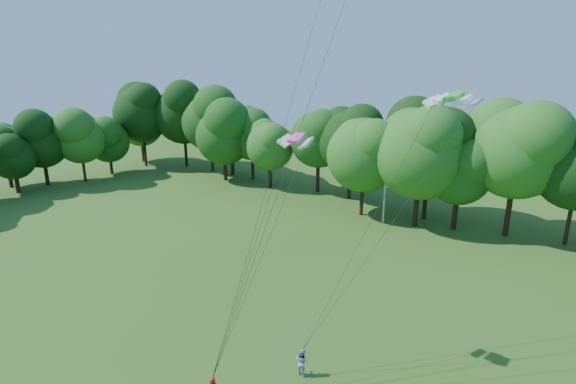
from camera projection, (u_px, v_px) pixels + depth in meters
The scene contains 7 objects.
utility_pole at pixel (385, 185), 45.94m from camera, with size 1.49×0.72×7.96m.
kite_flyer_right at pixel (302, 361), 24.25m from camera, with size 0.76×0.59×1.57m, color #9EB2DB.
kite_green at pixel (454, 96), 24.42m from camera, with size 3.18×2.04×0.52m.
kite_pink at pixel (296, 138), 23.05m from camera, with size 1.86×0.90×0.44m.
tree_back_west at pixel (231, 131), 64.80m from camera, with size 7.20×7.20×10.47m.
tree_back_center at pixel (431, 135), 45.68m from camera, with size 9.98×9.98×14.51m.
tree_flank_west at pixel (4, 145), 58.44m from camera, with size 6.36×6.36×9.26m.
Camera 1 is at (16.37, -10.04, 16.47)m, focal length 28.00 mm.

